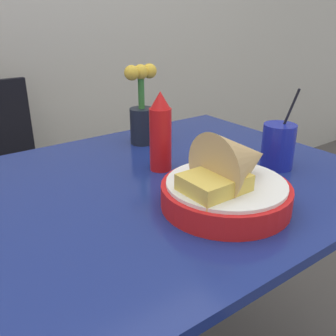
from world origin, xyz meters
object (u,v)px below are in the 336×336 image
Objects in this scene: food_basket at (231,180)px; drink_cup at (278,147)px; ketchup_bottle at (160,133)px; flower_vase at (142,110)px.

food_basket is 0.29m from drink_cup.
drink_cup reaches higher than ketchup_bottle.
ketchup_bottle is 0.24m from flower_vase.
drink_cup is (0.28, -0.19, -0.05)m from ketchup_bottle.
flower_vase is at bearing 81.02° from food_basket.
ketchup_bottle reaches higher than food_basket.
food_basket is at bearing -89.01° from ketchup_bottle.
food_basket is 0.51m from flower_vase.
flower_vase is (0.08, 0.50, 0.05)m from food_basket.
food_basket is 0.27m from ketchup_bottle.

